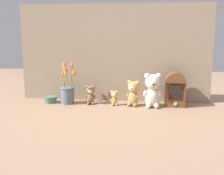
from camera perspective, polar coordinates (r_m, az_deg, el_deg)
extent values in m
plane|color=#8E7056|center=(2.21, -0.06, -3.66)|extent=(4.00, 4.00, 0.00)
cube|color=gray|center=(2.31, 0.43, 6.92)|extent=(1.56, 0.02, 0.79)
ellipsoid|color=beige|center=(2.17, 8.18, -1.97)|extent=(0.12, 0.10, 0.15)
sphere|color=beige|center=(2.15, 8.27, 1.11)|extent=(0.12, 0.12, 0.12)
sphere|color=#D1B289|center=(2.11, 8.37, 0.70)|extent=(0.06, 0.06, 0.06)
sphere|color=black|center=(2.08, 8.43, 0.61)|extent=(0.02, 0.02, 0.02)
sphere|color=beige|center=(2.14, 9.42, 2.29)|extent=(0.05, 0.05, 0.05)
sphere|color=beige|center=(2.14, 7.17, 2.32)|extent=(0.05, 0.05, 0.05)
ellipsoid|color=beige|center=(2.16, 9.62, -1.35)|extent=(0.04, 0.05, 0.07)
ellipsoid|color=beige|center=(2.15, 6.81, -1.33)|extent=(0.04, 0.05, 0.07)
ellipsoid|color=beige|center=(2.16, 9.03, -3.67)|extent=(0.04, 0.06, 0.04)
ellipsoid|color=beige|center=(2.15, 7.39, -3.66)|extent=(0.04, 0.06, 0.04)
ellipsoid|color=tan|center=(2.19, 4.37, -2.23)|extent=(0.10, 0.09, 0.12)
sphere|color=tan|center=(2.17, 4.41, 0.10)|extent=(0.09, 0.09, 0.09)
sphere|color=beige|center=(2.14, 4.11, -0.21)|extent=(0.04, 0.04, 0.04)
sphere|color=black|center=(2.13, 3.94, -0.28)|extent=(0.01, 0.01, 0.01)
sphere|color=tan|center=(2.16, 5.23, 0.94)|extent=(0.04, 0.04, 0.04)
sphere|color=tan|center=(2.18, 3.62, 1.07)|extent=(0.04, 0.04, 0.04)
ellipsoid|color=tan|center=(2.17, 5.33, -1.85)|extent=(0.04, 0.05, 0.05)
ellipsoid|color=tan|center=(2.20, 3.31, -1.66)|extent=(0.04, 0.05, 0.05)
ellipsoid|color=tan|center=(2.17, 4.72, -3.56)|extent=(0.04, 0.05, 0.03)
ellipsoid|color=tan|center=(2.19, 3.54, -3.44)|extent=(0.04, 0.05, 0.03)
ellipsoid|color=olive|center=(2.25, -4.40, -2.25)|extent=(0.08, 0.07, 0.09)
sphere|color=olive|center=(2.23, -4.43, -0.53)|extent=(0.07, 0.07, 0.07)
sphere|color=beige|center=(2.21, -4.41, -0.77)|extent=(0.03, 0.03, 0.03)
sphere|color=black|center=(2.20, -4.39, -0.83)|extent=(0.01, 0.01, 0.01)
sphere|color=olive|center=(2.23, -3.81, 0.15)|extent=(0.03, 0.03, 0.03)
sphere|color=olive|center=(2.23, -5.07, 0.12)|extent=(0.03, 0.03, 0.03)
ellipsoid|color=olive|center=(2.24, -3.61, -1.88)|extent=(0.03, 0.03, 0.04)
ellipsoid|color=olive|center=(2.24, -5.20, -1.91)|extent=(0.03, 0.03, 0.04)
ellipsoid|color=olive|center=(2.24, -3.91, -3.19)|extent=(0.03, 0.04, 0.02)
ellipsoid|color=olive|center=(2.24, -4.83, -3.21)|extent=(0.03, 0.04, 0.02)
ellipsoid|color=tan|center=(2.21, 0.47, -2.74)|extent=(0.06, 0.05, 0.07)
sphere|color=tan|center=(2.20, 0.47, -1.38)|extent=(0.05, 0.05, 0.05)
sphere|color=beige|center=(2.18, 0.50, -1.58)|extent=(0.03, 0.03, 0.03)
sphere|color=black|center=(2.17, 0.52, -1.63)|extent=(0.01, 0.01, 0.01)
sphere|color=tan|center=(2.19, 0.97, -0.85)|extent=(0.02, 0.02, 0.02)
sphere|color=tan|center=(2.19, -0.02, -0.86)|extent=(0.02, 0.02, 0.02)
ellipsoid|color=tan|center=(2.20, 1.10, -2.45)|extent=(0.02, 0.03, 0.03)
ellipsoid|color=tan|center=(2.20, -0.15, -2.46)|extent=(0.02, 0.03, 0.03)
ellipsoid|color=tan|center=(2.20, 0.85, -3.48)|extent=(0.02, 0.03, 0.02)
ellipsoid|color=tan|center=(2.20, 0.13, -3.49)|extent=(0.02, 0.03, 0.02)
cylinder|color=slate|center=(2.28, -9.02, -1.57)|extent=(0.11, 0.11, 0.14)
torus|color=slate|center=(2.27, -9.06, -0.06)|extent=(0.12, 0.12, 0.01)
cylinder|color=#9E7542|center=(2.28, -9.63, 1.58)|extent=(0.02, 0.02, 0.11)
ellipsoid|color=orange|center=(2.28, -9.84, 3.01)|extent=(0.04, 0.04, 0.05)
cylinder|color=#9E7542|center=(2.28, -9.55, 2.25)|extent=(0.01, 0.02, 0.17)
ellipsoid|color=orange|center=(2.27, -9.72, 4.35)|extent=(0.04, 0.04, 0.05)
cylinder|color=#9E7542|center=(2.20, -9.28, 1.77)|extent=(0.08, 0.02, 0.16)
ellipsoid|color=orange|center=(2.15, -9.45, 3.63)|extent=(0.05, 0.03, 0.06)
cylinder|color=#9E7542|center=(2.23, -9.32, 1.49)|extent=(0.01, 0.00, 0.12)
ellipsoid|color=gold|center=(2.22, -9.41, 3.01)|extent=(0.03, 0.02, 0.06)
cylinder|color=#9E7542|center=(2.26, -8.35, 2.32)|extent=(0.02, 0.03, 0.17)
ellipsoid|color=orange|center=(2.26, -8.12, 4.51)|extent=(0.03, 0.03, 0.06)
cylinder|color=#9E7542|center=(2.26, -8.24, 1.46)|extent=(0.01, 0.03, 0.11)
ellipsoid|color=orange|center=(2.25, -7.94, 2.82)|extent=(0.02, 0.03, 0.04)
cylinder|color=#9E7542|center=(2.25, -8.10, 1.48)|extent=(0.01, 0.04, 0.11)
ellipsoid|color=orange|center=(2.23, -7.64, 2.90)|extent=(0.02, 0.04, 0.05)
cube|color=brown|center=(2.23, 12.64, -1.29)|extent=(0.15, 0.12, 0.19)
cylinder|color=brown|center=(2.21, 12.74, 1.12)|extent=(0.15, 0.12, 0.15)
cube|color=black|center=(2.17, 12.80, -1.04)|extent=(0.10, 0.01, 0.10)
cylinder|color=#D6BC7A|center=(2.18, 12.70, -3.19)|extent=(0.03, 0.01, 0.03)
cylinder|color=#47705B|center=(2.35, -12.37, -2.50)|extent=(0.10, 0.10, 0.04)
cylinder|color=#47705B|center=(2.34, -12.39, -1.89)|extent=(0.10, 0.10, 0.01)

